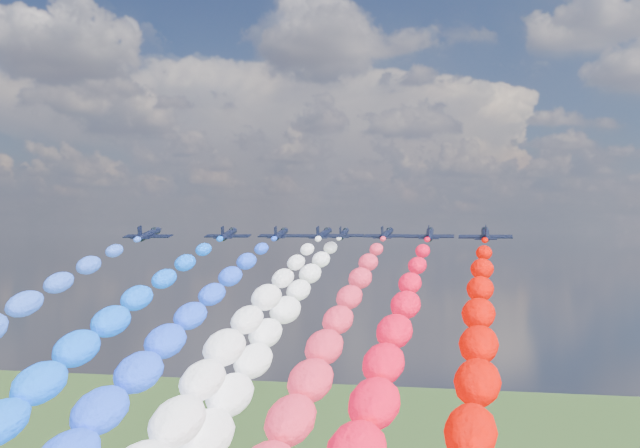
# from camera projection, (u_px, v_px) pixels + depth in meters

# --- Properties ---
(jet_0) EXTENTS (9.55, 12.88, 4.88)m
(jet_0) POSITION_uv_depth(u_px,v_px,m) (149.00, 234.00, 155.33)
(jet_0) COLOR black
(jet_1) EXTENTS (9.94, 13.16, 4.88)m
(jet_1) POSITION_uv_depth(u_px,v_px,m) (229.00, 234.00, 165.55)
(jet_1) COLOR black
(trail_1) EXTENTS (6.80, 126.25, 42.12)m
(trail_1) POSITION_uv_depth(u_px,v_px,m) (60.00, 383.00, 102.05)
(trail_1) COLOR #0959FF
(jet_2) EXTENTS (9.50, 12.84, 4.88)m
(jet_2) POSITION_uv_depth(u_px,v_px,m) (281.00, 234.00, 172.64)
(jet_2) COLOR black
(trail_2) EXTENTS (6.80, 126.25, 42.12)m
(trail_2) POSITION_uv_depth(u_px,v_px,m) (153.00, 373.00, 109.15)
(trail_2) COLOR blue
(jet_3) EXTENTS (9.87, 13.10, 4.88)m
(jet_3) POSITION_uv_depth(u_px,v_px,m) (324.00, 234.00, 166.95)
(jet_3) COLOR black
(trail_3) EXTENTS (6.80, 126.25, 42.12)m
(trail_3) POSITION_uv_depth(u_px,v_px,m) (216.00, 381.00, 103.45)
(trail_3) COLOR white
(jet_4) EXTENTS (9.67, 12.97, 4.88)m
(jet_4) POSITION_uv_depth(u_px,v_px,m) (343.00, 234.00, 181.96)
(jet_4) COLOR black
(trail_4) EXTENTS (6.80, 126.25, 42.12)m
(trail_4) POSITION_uv_depth(u_px,v_px,m) (260.00, 362.00, 118.46)
(trail_4) COLOR white
(jet_5) EXTENTS (9.95, 13.16, 4.88)m
(jet_5) POSITION_uv_depth(u_px,v_px,m) (386.00, 234.00, 167.20)
(jet_5) COLOR black
(trail_5) EXTENTS (6.80, 126.25, 42.12)m
(trail_5) POSITION_uv_depth(u_px,v_px,m) (317.00, 381.00, 103.70)
(trail_5) COLOR #E72642
(jet_6) EXTENTS (9.87, 13.11, 4.88)m
(jet_6) POSITION_uv_depth(u_px,v_px,m) (430.00, 234.00, 153.71)
(jet_6) COLOR black
(trail_6) EXTENTS (6.80, 126.25, 42.12)m
(trail_6) POSITION_uv_depth(u_px,v_px,m) (380.00, 403.00, 90.21)
(trail_6) COLOR #F80828
(jet_7) EXTENTS (9.57, 12.90, 4.88)m
(jet_7) POSITION_uv_depth(u_px,v_px,m) (485.00, 234.00, 141.68)
(jet_7) COLOR black
(trail_7) EXTENTS (6.80, 126.25, 42.12)m
(trail_7) POSITION_uv_depth(u_px,v_px,m) (474.00, 430.00, 78.19)
(trail_7) COLOR #D50700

